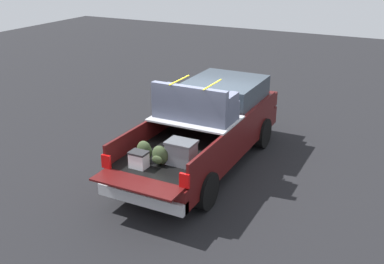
{
  "coord_description": "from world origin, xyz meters",
  "views": [
    {
      "loc": [
        -9.13,
        -4.36,
        4.95
      ],
      "look_at": [
        -0.6,
        0.0,
        1.1
      ],
      "focal_mm": 42.76,
      "sensor_mm": 36.0,
      "label": 1
    }
  ],
  "objects": [
    {
      "name": "ground_plane",
      "position": [
        0.0,
        0.0,
        0.0
      ],
      "size": [
        40.0,
        40.0,
        0.0
      ],
      "primitive_type": "plane",
      "color": "black"
    },
    {
      "name": "trash_can",
      "position": [
        3.72,
        1.92,
        0.5
      ],
      "size": [
        0.6,
        0.6,
        0.98
      ],
      "color": "#2D2D33",
      "rests_on": "ground_plane"
    },
    {
      "name": "pickup_truck",
      "position": [
        0.36,
        -0.0,
        0.95
      ],
      "size": [
        6.05,
        2.06,
        2.23
      ],
      "color": "#470F0F",
      "rests_on": "ground_plane"
    }
  ]
}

